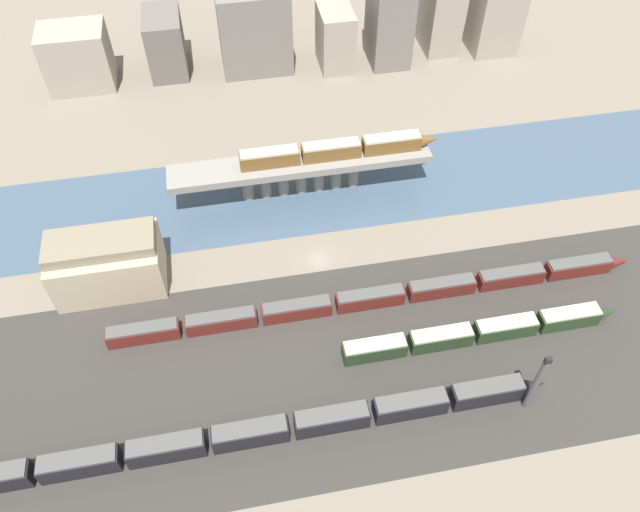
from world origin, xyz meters
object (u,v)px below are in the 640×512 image
train_yard_mid (481,332)px  signal_tower (536,384)px  train_yard_far (378,297)px  train_on_bridge (339,149)px  train_yard_near (218,439)px  warehouse_building (107,263)px

train_yard_mid → signal_tower: size_ratio=3.51×
train_yard_mid → train_yard_far: 19.08m
train_on_bridge → signal_tower: 60.20m
train_yard_far → signal_tower: bearing=-52.9°
train_yard_near → warehouse_building: 40.07m
warehouse_building → train_on_bridge: bearing=21.3°
train_yard_near → train_yard_far: train_yard_near is taller
train_yard_mid → train_yard_far: size_ratio=0.51×
signal_tower → warehouse_building: bearing=149.9°
train_on_bridge → train_yard_far: size_ratio=0.43×
train_yard_near → signal_tower: signal_tower is taller
train_on_bridge → train_yard_near: train_on_bridge is taller
train_on_bridge → signal_tower: signal_tower is taller
train_on_bridge → train_yard_mid: size_ratio=0.84×
train_yard_near → train_yard_mid: 48.17m
train_yard_mid → signal_tower: bearing=-78.6°
train_yard_near → signal_tower: size_ratio=7.37×
train_on_bridge → warehouse_building: size_ratio=2.14×
train_yard_far → warehouse_building: size_ratio=5.00×
warehouse_building → train_yard_far: bearing=-16.2°
train_yard_mid → warehouse_building: bearing=158.8°
train_yard_mid → train_on_bridge: bearing=111.0°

